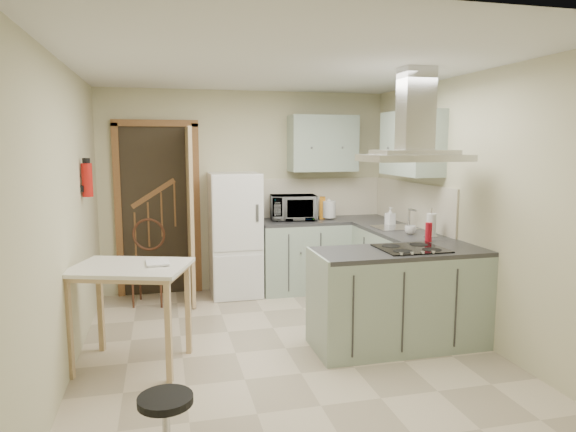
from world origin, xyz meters
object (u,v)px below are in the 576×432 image
object	(u,v)px
bentwood_chair	(150,266)
microwave	(293,208)
drop_leaf_table	(132,316)
fridge	(235,235)
peninsula	(399,298)
extractor_hood	(414,158)
stool	(166,430)

from	to	relation	value
bentwood_chair	microwave	world-z (taller)	microwave
drop_leaf_table	fridge	bearing A→B (deg)	76.80
fridge	peninsula	world-z (taller)	fridge
fridge	bentwood_chair	distance (m)	1.07
extractor_hood	bentwood_chair	world-z (taller)	extractor_hood
fridge	peninsula	bearing A→B (deg)	-58.26
fridge	drop_leaf_table	size ratio (longest dim) A/B	1.64
peninsula	extractor_hood	world-z (taller)	extractor_hood
fridge	drop_leaf_table	distance (m)	2.18
peninsula	extractor_hood	xyz separation A→B (m)	(0.10, 0.00, 1.27)
fridge	stool	xyz separation A→B (m)	(-0.87, -3.30, -0.54)
peninsula	drop_leaf_table	world-z (taller)	peninsula
stool	microwave	size ratio (longest dim) A/B	0.76
extractor_hood	microwave	distance (m)	2.21
peninsula	stool	bearing A→B (deg)	-147.69
microwave	peninsula	bearing A→B (deg)	-70.30
peninsula	microwave	world-z (taller)	microwave
fridge	extractor_hood	size ratio (longest dim) A/B	1.67
bentwood_chair	fridge	bearing A→B (deg)	20.24
bentwood_chair	stool	xyz separation A→B (m)	(0.15, -3.16, -0.23)
fridge	extractor_hood	bearing A→B (deg)	-56.21
extractor_hood	drop_leaf_table	size ratio (longest dim) A/B	0.98
extractor_hood	microwave	world-z (taller)	extractor_hood
stool	bentwood_chair	bearing A→B (deg)	92.69
extractor_hood	bentwood_chair	size ratio (longest dim) A/B	1.01
bentwood_chair	microwave	distance (m)	1.87
peninsula	fridge	bearing A→B (deg)	121.74
extractor_hood	stool	bearing A→B (deg)	-148.89
fridge	extractor_hood	xyz separation A→B (m)	(1.32, -1.98, 0.97)
stool	microwave	world-z (taller)	microwave
stool	fridge	bearing A→B (deg)	75.31
peninsula	microwave	bearing A→B (deg)	103.33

